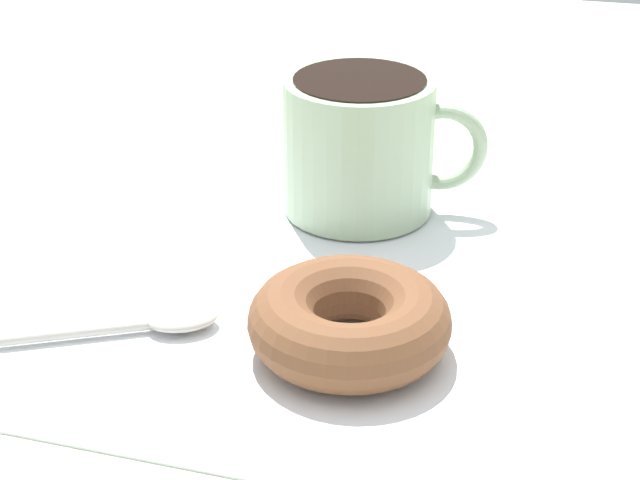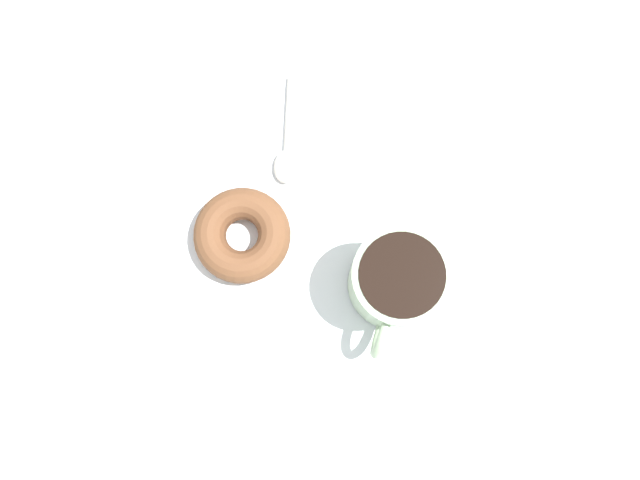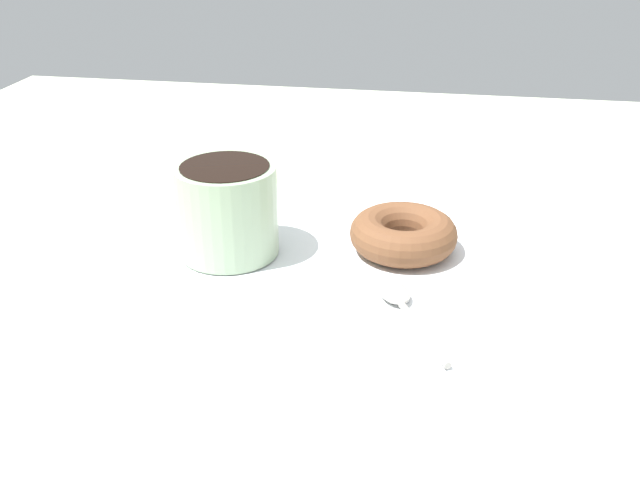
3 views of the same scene
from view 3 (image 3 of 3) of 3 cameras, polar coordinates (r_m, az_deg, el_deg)
The scene contains 5 objects.
ground_plane at distance 66.40cm, azimuth -2.34°, elevation -1.88°, with size 120.00×120.00×2.00cm, color beige.
napkin at distance 64.25cm, azimuth -0.00°, elevation -1.72°, with size 34.58×34.58×0.30cm, color white.
coffee_cup at distance 64.53cm, azimuth -7.42°, elevation 2.60°, with size 9.07×12.24×8.38cm.
donut at distance 65.66cm, azimuth 6.69°, elevation 0.51°, with size 9.87×9.87×3.31cm, color brown.
spoon at distance 57.45cm, azimuth 6.51°, elevation -4.96°, with size 6.56×11.37×0.90cm.
Camera 3 is at (12.52, -57.11, 30.46)cm, focal length 40.00 mm.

